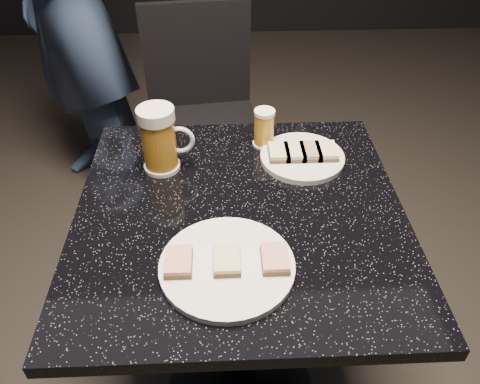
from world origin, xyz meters
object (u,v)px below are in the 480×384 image
plate_large (227,266)px  beer_mug (160,139)px  plate_small (302,157)px  table (240,283)px  chair (202,110)px  beer_tumbler (264,128)px

plate_large → beer_mug: (-0.14, 0.32, 0.07)m
plate_large → plate_small: bearing=60.8°
table → chair: chair is taller
beer_mug → plate_large: bearing=-65.8°
table → beer_mug: beer_mug is taller
plate_small → table: bearing=-131.9°
plate_small → beer_mug: 0.34m
beer_mug → beer_tumbler: size_ratio=1.61×
plate_small → beer_mug: size_ratio=1.29×
plate_large → plate_small: 0.39m
plate_small → table: plate_small is taller
beer_tumbler → chair: 0.71m
table → plate_large: bearing=-100.8°
plate_small → beer_mug: beer_mug is taller
beer_mug → table: bearing=-42.3°
table → beer_mug: 0.40m
plate_large → table: bearing=79.2°
beer_mug → chair: 0.78m
plate_small → beer_tumbler: size_ratio=2.08×
table → beer_tumbler: size_ratio=7.65×
plate_small → chair: size_ratio=0.23×
plate_large → table: 0.30m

